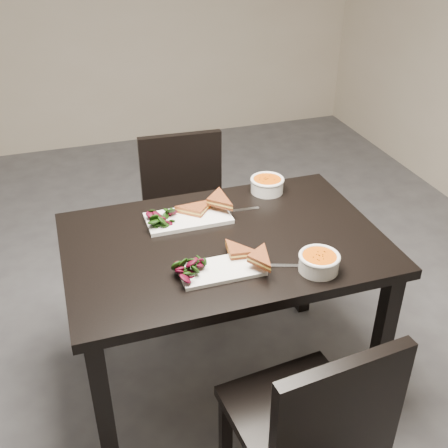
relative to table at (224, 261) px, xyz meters
name	(u,v)px	position (x,y,z in m)	size (l,w,h in m)	color
ground	(113,345)	(-0.44, 0.37, -0.65)	(5.00, 5.00, 0.00)	#47474C
table	(224,261)	(0.00, 0.00, 0.00)	(1.20, 0.80, 0.75)	black
chair_near	(313,424)	(0.07, -0.68, -0.17)	(0.46, 0.46, 0.85)	black
chair_far	(187,209)	(0.03, 0.72, -0.17)	(0.44, 0.44, 0.85)	black
plate_near	(221,270)	(-0.07, -0.19, 0.11)	(0.29, 0.15, 0.01)	white
sandwich_near	(237,257)	(-0.01, -0.17, 0.14)	(0.15, 0.11, 0.05)	#9A4A20
salad_near	(193,269)	(-0.17, -0.19, 0.13)	(0.09, 0.08, 0.04)	black
soup_bowl_near	(319,261)	(0.25, -0.29, 0.14)	(0.14, 0.14, 0.07)	white
cutlery_near	(274,266)	(0.12, -0.22, 0.10)	(0.18, 0.02, 0.00)	silver
plate_far	(188,218)	(-0.09, 0.18, 0.11)	(0.34, 0.17, 0.02)	white
sandwich_far	(205,210)	(-0.03, 0.17, 0.14)	(0.17, 0.13, 0.05)	#9A4A20
salad_far	(163,215)	(-0.19, 0.18, 0.14)	(0.11, 0.09, 0.05)	black
soup_bowl_far	(267,184)	(0.30, 0.31, 0.14)	(0.15, 0.15, 0.07)	white
cutlery_far	(238,210)	(0.12, 0.19, 0.10)	(0.18, 0.02, 0.00)	silver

